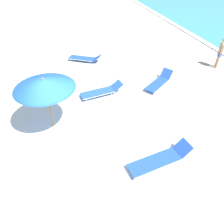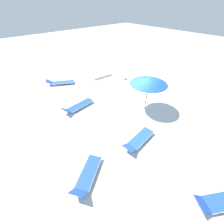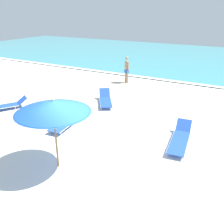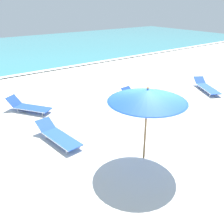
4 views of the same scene
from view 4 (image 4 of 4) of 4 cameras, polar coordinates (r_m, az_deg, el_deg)
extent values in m
cube|color=silver|center=(8.82, 8.63, -7.11)|extent=(60.00, 60.00, 0.16)
cube|color=#AFA492|center=(16.13, -15.40, 7.23)|extent=(57.00, 2.20, 0.00)
cube|color=#AFA492|center=(15.78, 0.21, 7.73)|extent=(2.36, 1.55, 0.00)
cube|color=#AFA492|center=(18.23, 16.32, 9.02)|extent=(2.45, 1.63, 0.00)
cube|color=white|center=(17.68, -17.59, 8.63)|extent=(56.00, 0.44, 0.01)
cylinder|color=olive|center=(7.38, 7.65, -3.72)|extent=(0.06, 0.06, 2.07)
cone|color=blue|center=(6.96, 8.11, 3.83)|extent=(2.25, 2.25, 0.36)
cylinder|color=#163D95|center=(7.02, 8.03, 2.54)|extent=(2.18, 2.18, 0.01)
sphere|color=olive|center=(6.89, 8.21, 5.45)|extent=(0.07, 0.07, 0.07)
cube|color=blue|center=(11.39, -17.58, 0.88)|extent=(1.39, 1.67, 0.03)
cylinder|color=silver|center=(11.18, -18.47, 0.30)|extent=(0.92, 1.35, 0.03)
cylinder|color=silver|center=(11.61, -16.72, 1.43)|extent=(0.92, 1.35, 0.03)
cube|color=blue|center=(11.92, -21.54, 2.37)|extent=(0.70, 0.65, 0.42)
cylinder|color=silver|center=(10.89, -15.64, -0.51)|extent=(0.03, 0.03, 0.16)
cylinder|color=silver|center=(11.27, -14.20, 0.51)|extent=(0.03, 0.03, 0.16)
cylinder|color=silver|center=(11.63, -20.74, 0.37)|extent=(0.03, 0.03, 0.16)
cylinder|color=silver|center=(11.98, -19.24, 1.30)|extent=(0.03, 0.03, 0.16)
cube|color=blue|center=(11.71, 7.71, 2.46)|extent=(0.81, 1.96, 0.03)
cylinder|color=silver|center=(11.49, 6.75, 2.08)|extent=(0.25, 1.89, 0.03)
cylinder|color=silver|center=(11.93, 8.63, 2.82)|extent=(0.25, 1.89, 0.03)
cube|color=blue|center=(12.35, 3.62, 4.70)|extent=(0.62, 0.49, 0.39)
cylinder|color=silver|center=(11.14, 9.78, 0.63)|extent=(0.03, 0.03, 0.16)
cylinder|color=silver|center=(11.53, 11.32, 1.32)|extent=(0.03, 0.03, 0.16)
cylinder|color=silver|center=(12.01, 4.18, 2.69)|extent=(0.03, 0.03, 0.16)
cylinder|color=silver|center=(12.37, 5.79, 3.28)|extent=(0.03, 0.03, 0.16)
cube|color=blue|center=(8.67, -11.42, -5.99)|extent=(0.78, 1.71, 0.03)
cylinder|color=silver|center=(8.54, -13.12, -6.65)|extent=(0.22, 1.65, 0.03)
cylinder|color=silver|center=(8.81, -9.78, -5.35)|extent=(0.22, 1.65, 0.03)
cube|color=blue|center=(9.43, -14.98, -2.76)|extent=(0.63, 0.54, 0.32)
cylinder|color=silver|center=(8.13, -10.40, -8.88)|extent=(0.03, 0.03, 0.16)
cylinder|color=silver|center=(8.37, -7.47, -7.64)|extent=(0.03, 0.03, 0.16)
cylinder|color=silver|center=(9.11, -14.93, -5.48)|extent=(0.03, 0.03, 0.16)
cylinder|color=silver|center=(9.32, -12.20, -4.48)|extent=(0.03, 0.03, 0.16)
cube|color=blue|center=(14.26, 21.16, 5.00)|extent=(1.42, 1.85, 0.03)
cylinder|color=silver|center=(14.12, 20.08, 4.99)|extent=(0.92, 1.56, 0.03)
cylinder|color=silver|center=(14.40, 22.23, 5.01)|extent=(0.92, 1.56, 0.03)
cube|color=blue|center=(15.18, 19.37, 6.93)|extent=(0.74, 0.71, 0.31)
cylinder|color=silver|center=(13.59, 21.43, 3.63)|extent=(0.03, 0.03, 0.16)
cylinder|color=silver|center=(13.83, 23.31, 3.67)|extent=(0.03, 0.03, 0.16)
cylinder|color=silver|center=(14.76, 19.04, 5.55)|extent=(0.03, 0.03, 0.16)
cylinder|color=silver|center=(14.99, 20.81, 5.56)|extent=(0.03, 0.03, 0.16)
camera|label=1|loc=(12.85, 34.96, 28.22)|focal=35.00mm
camera|label=2|loc=(11.71, -41.73, 26.52)|focal=24.00mm
camera|label=3|loc=(9.46, 59.05, 14.62)|focal=40.00mm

